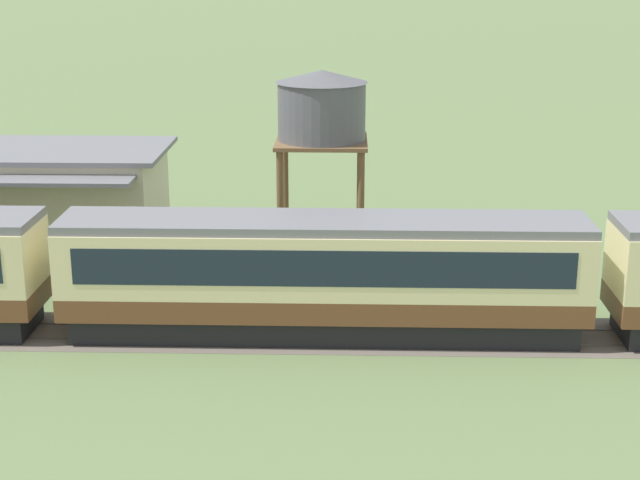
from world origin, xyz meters
The scene contains 4 objects.
passenger_train centered at (-16.94, 0.81, 2.33)m, with size 93.69×3.02×4.21m.
railway_track centered at (-25.23, 0.81, 0.01)m, with size 150.81×3.60×0.04m.
station_building centered at (-30.36, 9.93, 2.40)m, with size 12.32×7.32×4.73m.
water_tower centered at (-17.50, 8.67, 6.60)m, with size 3.76×3.76×8.26m.
Camera 1 is at (-16.38, -31.01, 12.96)m, focal length 55.00 mm.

